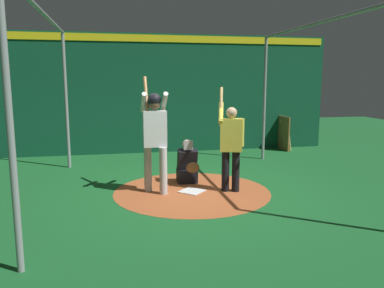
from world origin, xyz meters
name	(u,v)px	position (x,y,z in m)	size (l,w,h in m)	color
ground_plane	(192,192)	(0.00, 0.00, 0.00)	(26.32, 26.32, 0.00)	#195B28
dirt_circle	(192,192)	(0.00, 0.00, 0.00)	(3.06, 3.06, 0.01)	#AD562D
home_plate	(192,191)	(0.00, 0.00, 0.01)	(0.42, 0.42, 0.01)	white
batter	(155,132)	(-0.10, -0.71, 1.19)	(0.68, 0.49, 2.24)	#BCBCC0
catcher	(188,166)	(-0.68, 0.05, 0.36)	(0.58, 0.40, 0.94)	black
visitor	(231,143)	(0.11, 0.74, 0.96)	(0.63, 0.51, 2.03)	black
back_wall	(162,94)	(-4.39, 0.00, 1.76)	(0.22, 10.32, 3.50)	#0F472D
cage_frame	(192,74)	(0.00, 0.00, 2.28)	(5.51, 5.22, 3.32)	gray
bat_rack	(281,133)	(-4.14, 3.77, 0.49)	(1.18, 0.19, 1.05)	olive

